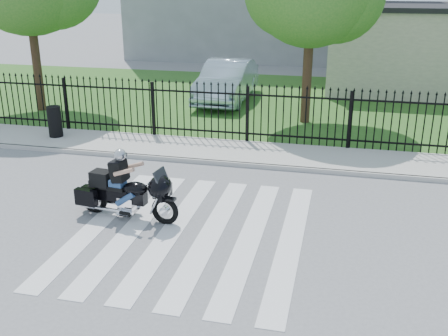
# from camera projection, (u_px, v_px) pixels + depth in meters

# --- Properties ---
(ground) EXTENTS (120.00, 120.00, 0.00)m
(ground) POSITION_uv_depth(u_px,v_px,m) (191.00, 232.00, 10.58)
(ground) COLOR slate
(ground) RESTS_ON ground
(crosswalk) EXTENTS (5.00, 5.50, 0.01)m
(crosswalk) POSITION_uv_depth(u_px,v_px,m) (191.00, 232.00, 10.58)
(crosswalk) COLOR silver
(crosswalk) RESTS_ON ground
(sidewalk) EXTENTS (40.00, 2.00, 0.12)m
(sidewalk) POSITION_uv_depth(u_px,v_px,m) (240.00, 153.00, 15.13)
(sidewalk) COLOR #ADAAA3
(sidewalk) RESTS_ON ground
(curb) EXTENTS (40.00, 0.12, 0.12)m
(curb) POSITION_uv_depth(u_px,v_px,m) (233.00, 164.00, 14.21)
(curb) COLOR #ADAAA3
(curb) RESTS_ON ground
(grass_strip) EXTENTS (40.00, 12.00, 0.02)m
(grass_strip) POSITION_uv_depth(u_px,v_px,m) (274.00, 101.00, 21.54)
(grass_strip) COLOR #2B5C1F
(grass_strip) RESTS_ON ground
(iron_fence) EXTENTS (26.00, 0.04, 1.80)m
(iron_fence) POSITION_uv_depth(u_px,v_px,m) (247.00, 116.00, 15.75)
(iron_fence) COLOR black
(iron_fence) RESTS_ON ground
(building_low) EXTENTS (10.00, 6.00, 3.50)m
(building_low) POSITION_uv_depth(u_px,v_px,m) (446.00, 51.00, 23.11)
(building_low) COLOR beige
(building_low) RESTS_ON ground
(motorcycle_rider) EXTENTS (2.35, 0.93, 1.56)m
(motorcycle_rider) POSITION_uv_depth(u_px,v_px,m) (124.00, 189.00, 11.02)
(motorcycle_rider) COLOR black
(motorcycle_rider) RESTS_ON ground
(parked_car) EXTENTS (1.76, 4.98, 1.64)m
(parked_car) POSITION_uv_depth(u_px,v_px,m) (227.00, 81.00, 21.26)
(parked_car) COLOR #A6BDD1
(parked_car) RESTS_ON grass_strip
(litter_bin) EXTENTS (0.48, 0.48, 0.96)m
(litter_bin) POSITION_uv_depth(u_px,v_px,m) (55.00, 121.00, 16.29)
(litter_bin) COLOR black
(litter_bin) RESTS_ON sidewalk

